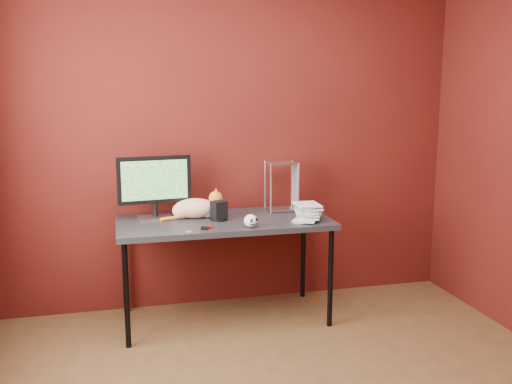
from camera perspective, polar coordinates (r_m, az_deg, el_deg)
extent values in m
cube|color=#49110D|center=(4.37, -2.29, 5.51)|extent=(3.50, 0.02, 2.60)
cube|color=black|center=(4.06, -3.22, -3.03)|extent=(1.50, 0.70, 0.04)
cylinder|color=black|center=(3.82, -12.82, -10.06)|extent=(0.04, 0.04, 0.71)
cylinder|color=black|center=(4.08, 7.46, -8.54)|extent=(0.04, 0.04, 0.71)
cylinder|color=black|center=(4.39, -13.01, -7.35)|extent=(0.04, 0.04, 0.71)
cylinder|color=black|center=(4.62, 4.74, -6.21)|extent=(0.04, 0.04, 0.71)
cube|color=#A6A6AB|center=(4.13, -10.00, -2.53)|extent=(0.26, 0.19, 0.02)
cylinder|color=black|center=(4.12, -10.03, -1.72)|extent=(0.03, 0.03, 0.10)
cube|color=black|center=(4.08, -10.12, 1.21)|extent=(0.52, 0.08, 0.33)
cube|color=#154F18|center=(4.08, -10.12, 1.21)|extent=(0.46, 0.05, 0.28)
ellipsoid|color=orange|center=(4.11, -6.15, -1.62)|extent=(0.32, 0.19, 0.14)
ellipsoid|color=orange|center=(4.11, -7.39, -1.84)|extent=(0.15, 0.15, 0.12)
sphere|color=white|center=(4.12, -4.90, -1.89)|extent=(0.10, 0.10, 0.10)
sphere|color=orange|center=(4.10, -4.06, -0.59)|extent=(0.10, 0.10, 0.10)
cone|color=orange|center=(4.07, -3.98, 0.02)|extent=(0.03, 0.03, 0.04)
cone|color=orange|center=(4.12, -4.03, 0.15)|extent=(0.03, 0.03, 0.04)
cylinder|color=red|center=(4.11, -4.24, -1.14)|extent=(0.07, 0.07, 0.01)
cylinder|color=orange|center=(4.07, -8.49, -2.62)|extent=(0.16, 0.08, 0.03)
ellipsoid|color=white|center=(3.82, -0.53, -2.90)|extent=(0.09, 0.09, 0.09)
ellipsoid|color=black|center=(3.77, -0.67, -2.89)|extent=(0.02, 0.01, 0.03)
ellipsoid|color=black|center=(3.78, -0.13, -2.86)|extent=(0.02, 0.01, 0.03)
cube|color=black|center=(3.78, -0.39, -3.26)|extent=(0.05, 0.02, 0.00)
cylinder|color=black|center=(4.04, -3.72, -2.71)|extent=(0.12, 0.12, 0.02)
cube|color=black|center=(4.02, -3.73, -1.76)|extent=(0.12, 0.12, 0.12)
imported|color=beige|center=(4.03, 4.03, -1.29)|extent=(0.25, 0.27, 0.22)
imported|color=beige|center=(3.99, 4.07, 1.75)|extent=(0.24, 0.26, 0.22)
imported|color=beige|center=(3.96, 4.11, 4.84)|extent=(0.22, 0.26, 0.22)
imported|color=beige|center=(3.95, 4.15, 7.96)|extent=(0.20, 0.25, 0.22)
imported|color=beige|center=(3.95, 4.20, 11.10)|extent=(0.19, 0.23, 0.22)
imported|color=beige|center=(3.95, 4.24, 14.22)|extent=(0.17, 0.22, 0.22)
cylinder|color=#A6A6AB|center=(4.21, 1.51, 0.32)|extent=(0.01, 0.01, 0.37)
cylinder|color=#A6A6AB|center=(4.27, 4.30, 0.44)|extent=(0.01, 0.01, 0.37)
cylinder|color=#A6A6AB|center=(4.38, 0.90, 0.72)|extent=(0.01, 0.01, 0.37)
cylinder|color=#A6A6AB|center=(4.44, 3.59, 0.83)|extent=(0.01, 0.01, 0.37)
cube|color=#A6A6AB|center=(4.36, 2.56, -1.70)|extent=(0.22, 0.18, 0.01)
cube|color=#A6A6AB|center=(4.29, 2.60, 2.90)|extent=(0.22, 0.18, 0.01)
cube|color=#AB0D0F|center=(3.81, -4.95, -3.53)|extent=(0.09, 0.03, 0.02)
cube|color=black|center=(3.78, -5.16, -3.61)|extent=(0.05, 0.04, 0.02)
cylinder|color=#A6A6AB|center=(3.74, -6.70, -3.95)|extent=(0.04, 0.04, 0.00)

